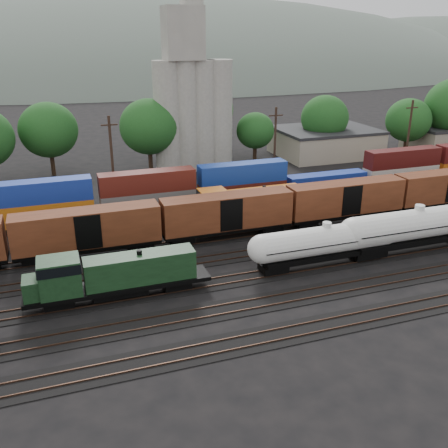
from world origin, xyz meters
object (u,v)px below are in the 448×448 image
object	(u,v)px
orange_locomotive	(243,202)
tank_car_a	(326,242)
grain_silo	(192,103)
green_locomotive	(108,275)

from	to	relation	value
orange_locomotive	tank_car_a	bearing A→B (deg)	-78.67
orange_locomotive	grain_silo	distance (m)	27.50
tank_car_a	orange_locomotive	bearing A→B (deg)	101.33
green_locomotive	orange_locomotive	bearing A→B (deg)	39.08
tank_car_a	orange_locomotive	xyz separation A→B (m)	(-3.00, 15.00, -0.27)
orange_locomotive	green_locomotive	bearing A→B (deg)	-140.92
grain_silo	tank_car_a	bearing A→B (deg)	-87.07
green_locomotive	orange_locomotive	distance (m)	23.79
green_locomotive	grain_silo	distance (m)	46.20
orange_locomotive	grain_silo	size ratio (longest dim) A/B	0.56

